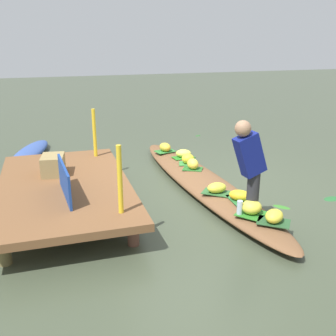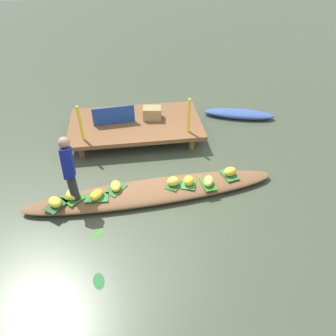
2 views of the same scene
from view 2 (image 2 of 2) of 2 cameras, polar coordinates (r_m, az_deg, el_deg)
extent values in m
plane|color=#3E4734|center=(6.18, -2.71, -5.02)|extent=(40.00, 40.00, 0.00)
cube|color=brown|center=(7.71, -6.03, 8.11)|extent=(3.20, 1.80, 0.10)
cylinder|color=brown|center=(7.31, -15.65, 2.90)|extent=(0.14, 0.14, 0.31)
cylinder|color=brown|center=(7.35, 4.43, 4.64)|extent=(0.14, 0.14, 0.31)
cylinder|color=brown|center=(8.52, -14.93, 8.55)|extent=(0.14, 0.14, 0.31)
cylinder|color=brown|center=(8.55, 2.48, 10.04)|extent=(0.14, 0.14, 0.31)
ellipsoid|color=brown|center=(6.11, -2.74, -4.34)|extent=(5.00, 1.11, 0.20)
ellipsoid|color=#37529A|center=(8.85, 12.96, 9.71)|extent=(1.96, 1.01, 0.20)
cube|color=#2A6F34|center=(5.98, -12.96, -5.34)|extent=(0.44, 0.27, 0.01)
ellipsoid|color=yellow|center=(5.93, -13.06, -4.83)|extent=(0.34, 0.36, 0.15)
cube|color=#286326|center=(6.09, 0.95, -3.12)|extent=(0.37, 0.41, 0.01)
ellipsoid|color=yellow|center=(6.03, 0.96, -2.48)|extent=(0.25, 0.21, 0.18)
cube|color=#2F7832|center=(6.44, 11.27, -1.22)|extent=(0.35, 0.43, 0.01)
ellipsoid|color=gold|center=(6.39, 11.36, -0.64)|extent=(0.32, 0.27, 0.17)
cube|color=#27502B|center=(6.04, -19.94, -6.45)|extent=(0.45, 0.48, 0.01)
ellipsoid|color=yellow|center=(5.99, -20.10, -5.91)|extent=(0.34, 0.35, 0.16)
cube|color=#2F6030|center=(6.08, -9.55, -3.81)|extent=(0.46, 0.48, 0.01)
ellipsoid|color=yellow|center=(6.03, -9.62, -3.29)|extent=(0.21, 0.29, 0.15)
cube|color=#2C7725|center=(6.09, -17.04, -5.26)|extent=(0.48, 0.48, 0.01)
ellipsoid|color=yellow|center=(6.03, -17.21, -4.63)|extent=(0.27, 0.29, 0.19)
cube|color=#35823A|center=(6.11, 3.83, -2.99)|extent=(0.35, 0.38, 0.01)
ellipsoid|color=yellow|center=(6.05, 3.86, -2.35)|extent=(0.27, 0.28, 0.18)
cube|color=#287721|center=(6.16, 7.41, -2.93)|extent=(0.29, 0.43, 0.01)
ellipsoid|color=#F2E758|center=(6.11, 7.47, -2.39)|extent=(0.28, 0.34, 0.15)
cylinder|color=#28282D|center=(5.88, -17.07, -3.55)|extent=(0.16, 0.16, 0.55)
cube|color=navy|center=(5.62, -18.03, 0.96)|extent=(0.21, 0.45, 0.58)
sphere|color=#9E7556|center=(5.53, -18.67, 4.48)|extent=(0.20, 0.20, 0.20)
cylinder|color=silver|center=(6.13, -16.82, -3.63)|extent=(0.07, 0.07, 0.19)
cube|color=navy|center=(7.59, -9.98, 9.52)|extent=(1.00, 0.11, 0.44)
cylinder|color=yellow|center=(7.04, -15.86, 7.91)|extent=(0.06, 0.06, 0.83)
cylinder|color=yellow|center=(7.09, 3.86, 9.59)|extent=(0.06, 0.06, 0.83)
cube|color=#96804E|center=(7.74, -2.93, 10.09)|extent=(0.48, 0.38, 0.29)
ellipsoid|color=#25602E|center=(5.10, -12.65, -19.67)|extent=(0.22, 0.32, 0.01)
ellipsoid|color=#347927|center=(5.64, -12.77, -11.78)|extent=(0.27, 0.26, 0.01)
camera|label=1|loc=(8.76, -46.64, 14.94)|focal=41.78mm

